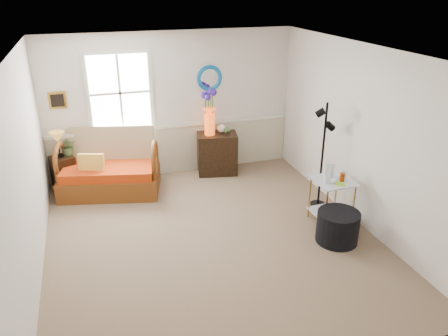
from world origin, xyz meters
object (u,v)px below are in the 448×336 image
object	(u,v)px
floor_lamp	(322,156)
ottoman	(338,227)
loveseat	(109,163)
side_table	(331,201)
lamp_stand	(64,174)
cabinet	(217,154)

from	to	relation	value
floor_lamp	ottoman	size ratio (longest dim) A/B	2.92
loveseat	floor_lamp	bearing A→B (deg)	-11.91
ottoman	side_table	bearing A→B (deg)	70.35
loveseat	floor_lamp	distance (m)	3.53
side_table	floor_lamp	size ratio (longest dim) A/B	0.40
lamp_stand	floor_lamp	xyz separation A→B (m)	(3.92, -1.83, 0.54)
cabinet	floor_lamp	distance (m)	2.16
loveseat	floor_lamp	size ratio (longest dim) A/B	0.95
cabinet	ottoman	size ratio (longest dim) A/B	1.32
lamp_stand	floor_lamp	distance (m)	4.36
loveseat	floor_lamp	xyz separation A→B (m)	(3.17, -1.53, 0.33)
lamp_stand	ottoman	xyz separation A→B (m)	(3.64, -2.86, -0.09)
side_table	ottoman	bearing A→B (deg)	-109.65
loveseat	cabinet	xyz separation A→B (m)	(1.98, 0.22, -0.14)
floor_lamp	ottoman	bearing A→B (deg)	-81.08
side_table	ottoman	world-z (taller)	side_table
side_table	ottoman	xyz separation A→B (m)	(-0.18, -0.50, -0.12)
loveseat	lamp_stand	distance (m)	0.84
cabinet	side_table	world-z (taller)	cabinet
ottoman	floor_lamp	bearing A→B (deg)	74.97
lamp_stand	side_table	distance (m)	4.49
floor_lamp	loveseat	bearing A→B (deg)	178.17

